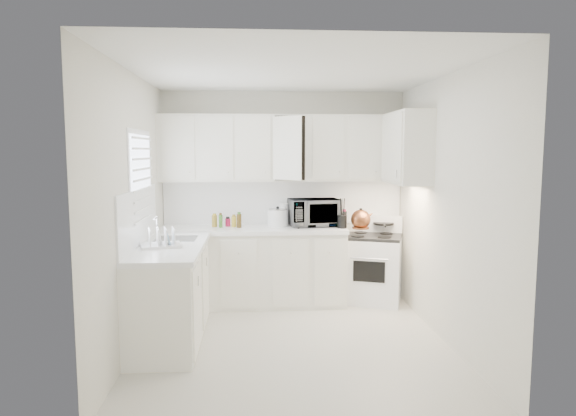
{
  "coord_description": "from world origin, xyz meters",
  "views": [
    {
      "loc": [
        -0.36,
        -4.78,
        1.87
      ],
      "look_at": [
        0.0,
        0.7,
        1.25
      ],
      "focal_mm": 31.72,
      "sensor_mm": 36.0,
      "label": 1
    }
  ],
  "objects": [
    {
      "name": "lower_cabinets_left",
      "position": [
        -1.2,
        0.2,
        0.45
      ],
      "size": [
        0.6,
        1.6,
        0.9
      ],
      "primitive_type": null,
      "color": "silver",
      "rests_on": "floor"
    },
    {
      "name": "wall_front",
      "position": [
        0.0,
        -1.6,
        1.3
      ],
      "size": [
        3.0,
        0.0,
        3.0
      ],
      "primitive_type": "plane",
      "rotation": [
        -1.57,
        0.0,
        0.0
      ],
      "color": "silver",
      "rests_on": "ground"
    },
    {
      "name": "lower_cabinets_back",
      "position": [
        -0.39,
        1.3,
        0.45
      ],
      "size": [
        2.22,
        0.6,
        0.9
      ],
      "primitive_type": null,
      "color": "silver",
      "rests_on": "floor"
    },
    {
      "name": "sink",
      "position": [
        -1.19,
        0.55,
        1.07
      ],
      "size": [
        0.42,
        0.38,
        0.3
      ],
      "primitive_type": null,
      "color": "gray",
      "rests_on": "countertop_left"
    },
    {
      "name": "upper_cabinets_back",
      "position": [
        0.0,
        1.44,
        1.5
      ],
      "size": [
        3.0,
        0.33,
        0.8
      ],
      "primitive_type": null,
      "color": "silver",
      "rests_on": "wall_back"
    },
    {
      "name": "floor",
      "position": [
        0.0,
        0.0,
        0.0
      ],
      "size": [
        3.2,
        3.2,
        0.0
      ],
      "primitive_type": "plane",
      "color": "beige",
      "rests_on": "ground"
    },
    {
      "name": "countertop_back",
      "position": [
        -0.39,
        1.29,
        0.93
      ],
      "size": [
        2.24,
        0.64,
        0.05
      ],
      "primitive_type": "cube",
      "color": "white",
      "rests_on": "lower_cabinets_back"
    },
    {
      "name": "sauce_right_3",
      "position": [
        0.74,
        1.4,
        1.05
      ],
      "size": [
        0.06,
        0.06,
        0.19
      ],
      "primitive_type": "cylinder",
      "color": "black",
      "rests_on": "countertop_back"
    },
    {
      "name": "dish_rack",
      "position": [
        -1.27,
        0.1,
        1.05
      ],
      "size": [
        0.43,
        0.36,
        0.21
      ],
      "primitive_type": null,
      "rotation": [
        0.0,
        0.0,
        0.25
      ],
      "color": "white",
      "rests_on": "countertop_left"
    },
    {
      "name": "spice_left_2",
      "position": [
        -0.7,
        1.42,
        1.02
      ],
      "size": [
        0.06,
        0.06,
        0.13
      ],
      "primitive_type": "cylinder",
      "color": "#B91846",
      "rests_on": "countertop_back"
    },
    {
      "name": "window_blinds",
      "position": [
        -1.48,
        0.35,
        1.55
      ],
      "size": [
        0.06,
        0.96,
        1.06
      ],
      "primitive_type": null,
      "color": "white",
      "rests_on": "wall_left"
    },
    {
      "name": "wall_right",
      "position": [
        1.5,
        0.0,
        1.3
      ],
      "size": [
        0.0,
        3.2,
        3.2
      ],
      "primitive_type": "plane",
      "rotation": [
        1.57,
        0.0,
        -1.57
      ],
      "color": "silver",
      "rests_on": "ground"
    },
    {
      "name": "countertop_left",
      "position": [
        -1.19,
        0.2,
        0.93
      ],
      "size": [
        0.64,
        1.62,
        0.05
      ],
      "primitive_type": "cube",
      "color": "white",
      "rests_on": "lower_cabinets_left"
    },
    {
      "name": "sauce_right_2",
      "position": [
        0.69,
        1.46,
        1.05
      ],
      "size": [
        0.06,
        0.06,
        0.19
      ],
      "primitive_type": "cylinder",
      "color": "#4C3915",
      "rests_on": "countertop_back"
    },
    {
      "name": "spice_left_0",
      "position": [
        -0.85,
        1.42,
        1.02
      ],
      "size": [
        0.06,
        0.06,
        0.13
      ],
      "primitive_type": "cylinder",
      "color": "olive",
      "rests_on": "countertop_back"
    },
    {
      "name": "frying_pan",
      "position": [
        1.26,
        1.47,
        0.96
      ],
      "size": [
        0.33,
        0.47,
        0.04
      ],
      "primitive_type": null,
      "rotation": [
        0.0,
        0.0,
        -0.18
      ],
      "color": "black",
      "rests_on": "stove"
    },
    {
      "name": "backsplash_back",
      "position": [
        0.0,
        1.59,
        1.23
      ],
      "size": [
        2.98,
        0.02,
        0.55
      ],
      "primitive_type": "cube",
      "color": "white",
      "rests_on": "wall_back"
    },
    {
      "name": "tea_kettle",
      "position": [
        0.9,
        1.15,
        1.07
      ],
      "size": [
        0.34,
        0.3,
        0.27
      ],
      "primitive_type": null,
      "rotation": [
        0.0,
        0.0,
        0.23
      ],
      "color": "brown",
      "rests_on": "stove"
    },
    {
      "name": "spice_left_3",
      "position": [
        -0.62,
        1.33,
        1.02
      ],
      "size": [
        0.06,
        0.06,
        0.13
      ],
      "primitive_type": "cylinder",
      "color": "gold",
      "rests_on": "countertop_back"
    },
    {
      "name": "utensil_crock",
      "position": [
        0.68,
        1.18,
        1.14
      ],
      "size": [
        0.13,
        0.13,
        0.37
      ],
      "primitive_type": null,
      "rotation": [
        0.0,
        0.0,
        0.02
      ],
      "color": "black",
      "rests_on": "countertop_back"
    },
    {
      "name": "wall_back",
      "position": [
        0.0,
        1.6,
        1.3
      ],
      "size": [
        3.0,
        0.0,
        3.0
      ],
      "primitive_type": "plane",
      "rotation": [
        1.57,
        0.0,
        0.0
      ],
      "color": "silver",
      "rests_on": "ground"
    },
    {
      "name": "upper_cabinets_right",
      "position": [
        1.33,
        0.82,
        1.5
      ],
      "size": [
        0.33,
        0.9,
        0.8
      ],
      "primitive_type": null,
      "color": "silver",
      "rests_on": "wall_right"
    },
    {
      "name": "backsplash_left",
      "position": [
        -1.49,
        0.2,
        1.23
      ],
      "size": [
        0.02,
        1.6,
        0.55
      ],
      "primitive_type": "cube",
      "color": "white",
      "rests_on": "wall_left"
    },
    {
      "name": "stove",
      "position": [
        1.08,
        1.31,
        0.54
      ],
      "size": [
        0.85,
        0.77,
        1.07
      ],
      "primitive_type": null,
      "rotation": [
        0.0,
        0.0,
        -0.34
      ],
      "color": "white",
      "rests_on": "floor"
    },
    {
      "name": "paper_towel",
      "position": [
        0.0,
        1.5,
        1.08
      ],
      "size": [
        0.12,
        0.12,
        0.27
      ],
      "primitive_type": "cylinder",
      "color": "white",
      "rests_on": "countertop_back"
    },
    {
      "name": "sauce_right_0",
      "position": [
        0.58,
        1.46,
        1.05
      ],
      "size": [
        0.06,
        0.06,
        0.19
      ],
      "primitive_type": "cylinder",
      "color": "#B91846",
      "rests_on": "countertop_back"
    },
    {
      "name": "sauce_right_1",
      "position": [
        0.64,
        1.4,
        1.05
      ],
      "size": [
        0.06,
        0.06,
        0.19
      ],
      "primitive_type": "cylinder",
      "color": "gold",
      "rests_on": "countertop_back"
    },
    {
      "name": "microwave",
      "position": [
        0.37,
        1.38,
        1.15
      ],
      "size": [
        0.64,
        0.42,
        0.41
      ],
      "primitive_type": "imported",
      "rotation": [
        0.0,
        0.0,
        0.15
      ],
      "color": "gray",
      "rests_on": "countertop_back"
    },
    {
      "name": "spice_left_4",
      "position": [
        -0.55,
        1.42,
        1.02
      ],
      "size": [
        0.06,
        0.06,
        0.13
      ],
      "primitive_type": "cylinder",
      "color": "#4C3915",
      "rests_on": "countertop_back"
    },
    {
      "name": "spice_left_1",
      "position": [
        -0.78,
        1.33,
        1.02
      ],
      "size": [
        0.06,
        0.06,
        0.13
      ],
      "primitive_type": "cylinder",
      "color": "#376E24",
      "rests_on": "countertop_back"
    },
    {
      "name": "ceiling",
      "position": [
        0.0,
        0.0,
        2.6
      ],
      "size": [
        3.2,
        3.2,
        0.0
      ],
      "primitive_type": "plane",
      "rotation": [
        3.14,
        0.0,
        0.0
      ],
      "color": "white",
      "rests_on": "ground"
    },
    {
      "name": "wall_left",
      "position": [
        -1.5,
        0.0,
        1.3
      ],
      "size": [
        0.0,
        3.2,
        3.2
      ],
      "primitive_type": "plane",
      "rotation": [
        1.57,
        0.0,
        1.57
      ],
      "color": "silver",
      "rests_on": "ground"
    },
    {
      "name": "rice_cooker",
      "position": [
        -0.08,
        1.37,
        1.07
      ],
      "size": [
        0.28,
        0.28,
        0.24
      ],
      "primitive_type": null,
      "rotation": [
        0.0,
        0.0,
        -0.17
      ],
      "color": "white",
      "rests_on": "countertop_back"
    }
  ]
}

